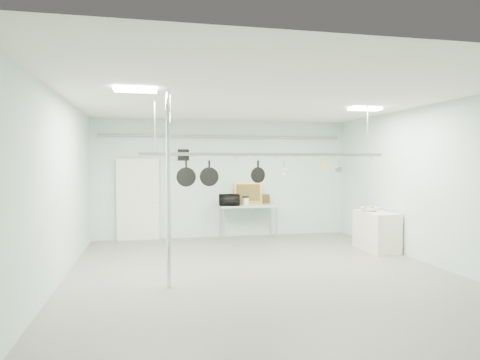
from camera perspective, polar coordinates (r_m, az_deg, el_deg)
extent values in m
plane|color=gray|center=(8.12, 2.73, -12.24)|extent=(8.00, 8.00, 0.00)
cube|color=silver|center=(7.94, 2.78, 10.64)|extent=(7.00, 8.00, 0.02)
cube|color=silver|center=(11.77, -2.20, 0.17)|extent=(7.00, 0.02, 3.20)
cube|color=silver|center=(9.39, 23.83, -0.57)|extent=(0.02, 8.00, 3.20)
cube|color=silver|center=(11.59, -13.44, -2.65)|extent=(1.10, 0.10, 2.20)
cube|color=black|center=(11.61, -7.55, 3.33)|extent=(0.30, 0.04, 0.30)
cylinder|color=gray|center=(11.70, -2.13, 5.79)|extent=(6.60, 0.07, 0.07)
cylinder|color=silver|center=(7.02, -9.51, -1.31)|extent=(0.08, 0.08, 3.20)
cube|color=#A8C6B3|center=(11.56, 1.08, -3.45)|extent=(1.60, 0.70, 0.05)
cylinder|color=#B7B7BC|center=(11.20, -2.21, -5.95)|extent=(0.04, 0.04, 0.86)
cylinder|color=#B7B7BC|center=(11.74, -2.67, -5.57)|extent=(0.04, 0.04, 0.86)
cylinder|color=#B7B7BC|center=(11.53, 4.90, -5.72)|extent=(0.04, 0.04, 0.86)
cylinder|color=#B7B7BC|center=(12.06, 4.12, -5.36)|extent=(0.04, 0.04, 0.86)
cube|color=silver|center=(10.49, 17.70, -6.51)|extent=(0.60, 1.20, 0.90)
cube|color=#B7B7BC|center=(8.20, 3.58, 3.43)|extent=(4.80, 0.06, 0.06)
cylinder|color=#B7B7BC|center=(7.93, -11.31, 7.05)|extent=(0.02, 0.02, 0.94)
cylinder|color=#B7B7BC|center=(9.02, 16.63, 6.42)|extent=(0.02, 0.02, 0.94)
cube|color=white|center=(6.90, -13.77, 11.60)|extent=(0.65, 0.30, 0.05)
cube|color=white|center=(9.37, 16.32, 9.09)|extent=(0.65, 0.30, 0.05)
imported|color=black|center=(11.32, -1.44, -2.68)|extent=(0.57, 0.42, 0.30)
cylinder|color=white|center=(11.47, 0.76, -2.87)|extent=(0.17, 0.17, 0.20)
cube|color=gold|center=(11.84, 1.09, -1.78)|extent=(0.79, 0.18, 0.58)
cube|color=#392913|center=(11.97, 3.28, -2.53)|extent=(0.30, 0.08, 0.25)
imported|color=silver|center=(10.48, 16.85, -3.76)|extent=(0.50, 0.50, 0.10)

